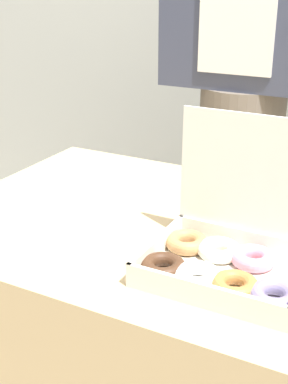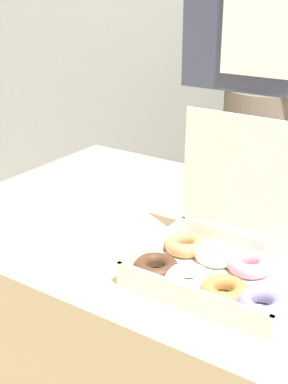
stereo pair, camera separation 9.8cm
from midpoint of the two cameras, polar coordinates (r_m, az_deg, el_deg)
The scene contains 3 objects.
table at distance 1.34m, azimuth 4.26°, elevation -18.30°, with size 0.92×0.68×0.77m.
donut_box at distance 0.93m, azimuth 11.19°, elevation -6.79°, with size 0.29×0.23×0.26m.
person_customer at distance 1.55m, azimuth 15.09°, elevation 11.18°, with size 0.45×0.25×1.80m.
Camera 2 is at (0.53, -0.86, 1.26)m, focal length 50.00 mm.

